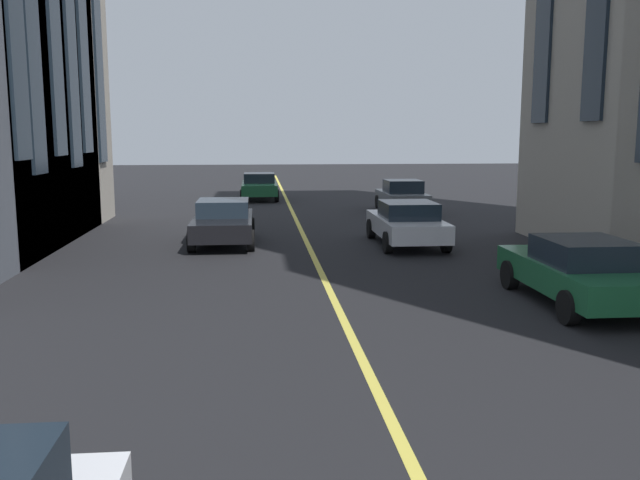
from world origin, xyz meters
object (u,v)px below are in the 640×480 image
at_px(car_green_near, 259,186).
at_px(car_green_parked_a, 580,271).
at_px(car_grey_oncoming, 402,195).
at_px(car_black_far, 223,221).
at_px(car_white_parked_b, 407,223).

relative_size(car_green_near, car_green_parked_a, 1.00).
xyz_separation_m(car_grey_oncoming, car_green_parked_a, (-16.85, 0.00, 0.00)).
xyz_separation_m(car_black_far, car_green_parked_a, (-8.48, -7.53, 0.00)).
relative_size(car_black_far, car_grey_oncoming, 1.13).
bearing_deg(car_green_near, car_grey_oncoming, -134.25).
height_order(car_green_near, car_white_parked_b, same).
height_order(car_black_far, car_white_parked_b, same).
distance_m(car_green_near, car_white_parked_b, 16.00).
distance_m(car_black_far, car_grey_oncoming, 11.25).
distance_m(car_green_near, car_grey_oncoming, 8.82).
height_order(car_grey_oncoming, car_green_parked_a, car_grey_oncoming).
distance_m(car_black_far, car_white_parked_b, 5.75).
xyz_separation_m(car_black_far, car_grey_oncoming, (8.36, -7.53, -0.00)).
bearing_deg(car_black_far, car_white_parked_b, -98.45).
height_order(car_green_near, car_grey_oncoming, car_grey_oncoming).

